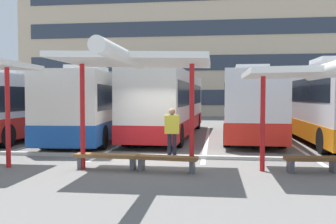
{
  "coord_description": "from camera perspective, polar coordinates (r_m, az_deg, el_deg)",
  "views": [
    {
      "loc": [
        2.24,
        -12.24,
        2.17
      ],
      "look_at": [
        0.4,
        2.4,
        1.52
      ],
      "focal_mm": 39.47,
      "sensor_mm": 36.0,
      "label": 1
    }
  ],
  "objects": [
    {
      "name": "ground_plane",
      "position": [
        12.63,
        -3.17,
        -7.38
      ],
      "size": [
        160.0,
        160.0,
        0.0
      ],
      "primitive_type": "plane",
      "color": "slate"
    },
    {
      "name": "terminal_building",
      "position": [
        47.42,
        4.49,
        13.22
      ],
      "size": [
        39.42,
        14.58,
        24.73
      ],
      "color": "#C6B293",
      "rests_on": "ground"
    },
    {
      "name": "coach_bus_0",
      "position": [
        20.82,
        -20.28,
        0.74
      ],
      "size": [
        3.22,
        11.33,
        3.48
      ],
      "color": "silver",
      "rests_on": "ground"
    },
    {
      "name": "coach_bus_1",
      "position": [
        18.65,
        -11.33,
        0.77
      ],
      "size": [
        3.39,
        10.35,
        3.52
      ],
      "color": "silver",
      "rests_on": "ground"
    },
    {
      "name": "coach_bus_2",
      "position": [
        20.08,
        0.22,
        1.26
      ],
      "size": [
        3.04,
        12.31,
        3.72
      ],
      "color": "silver",
      "rests_on": "ground"
    },
    {
      "name": "coach_bus_3",
      "position": [
        19.45,
        12.45,
        0.93
      ],
      "size": [
        2.85,
        10.51,
        3.6
      ],
      "color": "silver",
      "rests_on": "ground"
    },
    {
      "name": "coach_bus_4",
      "position": [
        19.34,
        22.8,
        1.17
      ],
      "size": [
        2.72,
        11.94,
        3.83
      ],
      "color": "silver",
      "rests_on": "ground"
    },
    {
      "name": "lane_stripe_1",
      "position": [
        20.31,
        -15.77,
        -3.71
      ],
      "size": [
        0.16,
        14.0,
        0.01
      ],
      "primitive_type": "cube",
      "color": "white",
      "rests_on": "ground"
    },
    {
      "name": "lane_stripe_2",
      "position": [
        19.17,
        -5.31,
        -3.99
      ],
      "size": [
        0.16,
        14.0,
        0.01
      ],
      "primitive_type": "cube",
      "color": "white",
      "rests_on": "ground"
    },
    {
      "name": "lane_stripe_3",
      "position": [
        18.72,
        6.06,
        -4.15
      ],
      "size": [
        0.16,
        14.0,
        0.01
      ],
      "primitive_type": "cube",
      "color": "white",
      "rests_on": "ground"
    },
    {
      "name": "lane_stripe_4",
      "position": [
        19.03,
        17.51,
        -4.14
      ],
      "size": [
        0.16,
        14.0,
        0.01
      ],
      "primitive_type": "cube",
      "color": "white",
      "rests_on": "ground"
    },
    {
      "name": "waiting_shelter_1",
      "position": [
        10.47,
        -5.3,
        7.67
      ],
      "size": [
        4.23,
        5.23,
        3.34
      ],
      "color": "red",
      "rests_on": "ground"
    },
    {
      "name": "bench_1",
      "position": [
        11.13,
        -9.43,
        -6.97
      ],
      "size": [
        1.91,
        0.48,
        0.45
      ],
      "color": "brown",
      "rests_on": "ground"
    },
    {
      "name": "bench_2",
      "position": [
        10.61,
        -0.23,
        -7.42
      ],
      "size": [
        1.82,
        0.59,
        0.45
      ],
      "color": "brown",
      "rests_on": "ground"
    },
    {
      "name": "waiting_shelter_2",
      "position": [
        10.89,
        21.89,
        5.41
      ],
      "size": [
        3.74,
        4.98,
        2.97
      ],
      "color": "red",
      "rests_on": "ground"
    },
    {
      "name": "bench_3",
      "position": [
        11.25,
        21.38,
        -7.06
      ],
      "size": [
        1.57,
        0.63,
        0.45
      ],
      "color": "brown",
      "rests_on": "ground"
    },
    {
      "name": "platform_kerb",
      "position": [
        13.01,
        -2.85,
        -6.82
      ],
      "size": [
        44.0,
        0.24,
        0.12
      ],
      "primitive_type": "cube",
      "color": "#ADADA8",
      "rests_on": "ground"
    },
    {
      "name": "waiting_passenger_0",
      "position": [
        12.77,
        0.61,
        -2.67
      ],
      "size": [
        0.51,
        0.25,
        1.74
      ],
      "color": "black",
      "rests_on": "ground"
    }
  ]
}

